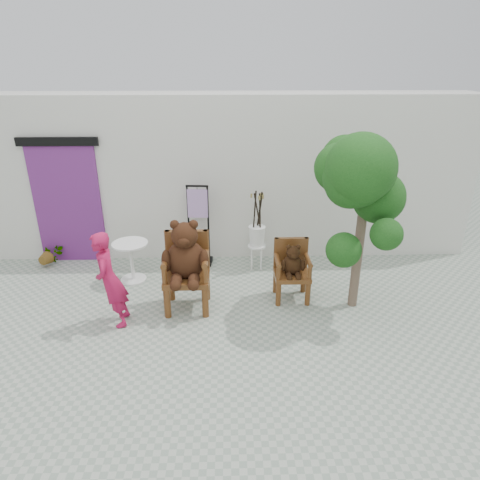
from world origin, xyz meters
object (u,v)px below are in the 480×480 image
Objects in this scene: person at (110,280)px; tree at (358,179)px; chair_big at (186,260)px; chair_small at (292,265)px; cafe_table at (131,257)px; stool_bucket at (257,236)px; display_stand at (199,234)px.

person is 0.53× the size of tree.
chair_big is 1.66m from chair_small.
cafe_table is 3.92m from tree.
chair_small is 0.36× the size of tree.
chair_small is 1.70m from tree.
stool_bucket is at bearing 49.08° from chair_big.
chair_big is 2.05× the size of cafe_table.
tree is (2.32, -1.63, 1.46)m from display_stand.
cafe_table is at bearing 163.92° from tree.
tree is at bearing -16.08° from cafe_table.
display_stand is (1.12, 1.96, -0.12)m from person.
chair_small is 2.74m from cafe_table.
chair_big is 1.02× the size of person.
display_stand is 3.19m from tree.
tree is at bearing 89.67° from person.
cafe_table is at bearing 138.64° from chair_big.
tree is (0.78, -0.34, 1.47)m from chair_small.
display_stand is at bearing 86.66° from chair_big.
person is at bearing -158.14° from chair_big.
tree reaches higher than cafe_table.
display_stand is (-1.54, 1.29, 0.01)m from chair_small.
stool_bucket is 2.35m from tree.
chair_small reaches higher than cafe_table.
display_stand is at bearing 29.75° from cafe_table.
cafe_table is (-1.03, 0.91, -0.38)m from chair_big.
display_stand reaches higher than cafe_table.
tree reaches higher than stool_bucket.
stool_bucket is (1.05, -0.23, 0.06)m from display_stand.
stool_bucket reaches higher than cafe_table.
tree is at bearing -23.57° from chair_small.
cafe_table is 0.26× the size of tree.
person is at bearing -90.00° from cafe_table.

